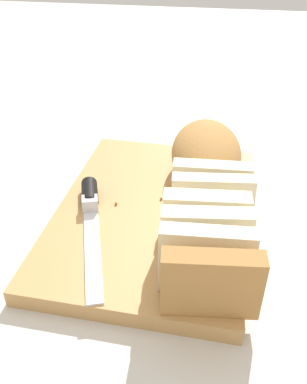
% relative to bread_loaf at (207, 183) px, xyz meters
% --- Properties ---
extents(ground_plane, '(3.00, 3.00, 0.00)m').
position_rel_bread_loaf_xyz_m(ground_plane, '(0.02, -0.08, -0.07)').
color(ground_plane, beige).
extents(cutting_board, '(0.42, 0.30, 0.02)m').
position_rel_bread_loaf_xyz_m(cutting_board, '(0.02, -0.08, -0.05)').
color(cutting_board, tan).
rests_on(cutting_board, ground_plane).
extents(bread_loaf, '(0.41, 0.14, 0.09)m').
position_rel_bread_loaf_xyz_m(bread_loaf, '(0.00, 0.00, 0.00)').
color(bread_loaf, '#A8753D').
rests_on(bread_loaf, cutting_board).
extents(bread_knife, '(0.24, 0.09, 0.02)m').
position_rel_bread_loaf_xyz_m(bread_knife, '(0.04, -0.17, -0.03)').
color(bread_knife, silver).
rests_on(bread_knife, cutting_board).
extents(crumb_near_knife, '(0.01, 0.01, 0.01)m').
position_rel_bread_loaf_xyz_m(crumb_near_knife, '(-0.02, -0.06, -0.04)').
color(crumb_near_knife, '#A8753D').
rests_on(crumb_near_knife, cutting_board).
extents(crumb_near_loaf, '(0.00, 0.00, 0.00)m').
position_rel_bread_loaf_xyz_m(crumb_near_loaf, '(-0.01, -0.07, -0.04)').
color(crumb_near_loaf, '#A8753D').
rests_on(crumb_near_loaf, cutting_board).
extents(crumb_stray_left, '(0.00, 0.00, 0.00)m').
position_rel_bread_loaf_xyz_m(crumb_stray_left, '(0.01, -0.14, -0.04)').
color(crumb_stray_left, '#A8753D').
rests_on(crumb_stray_left, cutting_board).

